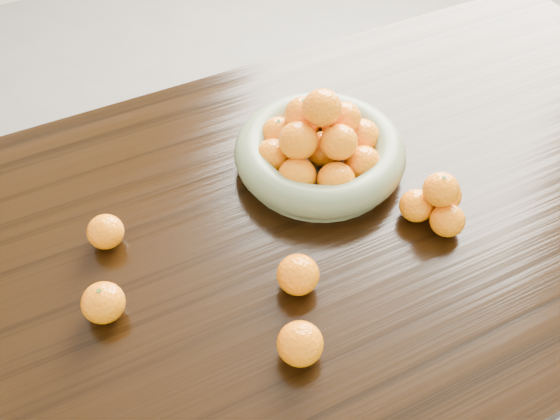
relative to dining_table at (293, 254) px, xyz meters
name	(u,v)px	position (x,y,z in m)	size (l,w,h in m)	color
ground	(290,400)	(0.00, 0.00, -0.66)	(5.00, 5.00, 0.00)	#5A5755
dining_table	(293,254)	(0.00, 0.00, 0.00)	(2.00, 1.00, 0.75)	black
fruit_bowl	(320,148)	(0.12, 0.12, 0.14)	(0.34, 0.34, 0.18)	#6B7858
orange_pyramid	(437,202)	(0.24, -0.10, 0.13)	(0.13, 0.12, 0.11)	orange
loose_orange_0	(103,303)	(-0.37, -0.04, 0.12)	(0.07, 0.07, 0.07)	orange
loose_orange_1	(300,344)	(-0.12, -0.25, 0.12)	(0.07, 0.07, 0.07)	orange
loose_orange_2	(298,275)	(-0.06, -0.13, 0.12)	(0.07, 0.07, 0.07)	orange
loose_orange_3	(106,232)	(-0.32, 0.11, 0.12)	(0.07, 0.07, 0.06)	orange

